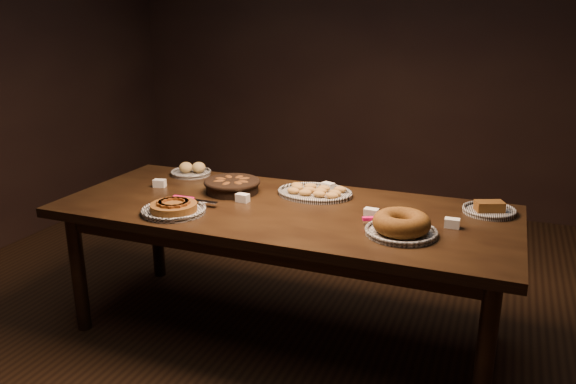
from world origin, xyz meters
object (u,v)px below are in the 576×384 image
at_px(buffet_table, 283,220).
at_px(apple_tart_plate, 174,208).
at_px(madeleine_platter, 315,192).
at_px(bundt_cake_plate, 401,225).

height_order(buffet_table, apple_tart_plate, apple_tart_plate).
bearing_deg(buffet_table, madeleine_platter, 71.08).
height_order(buffet_table, bundt_cake_plate, bundt_cake_plate).
relative_size(buffet_table, apple_tart_plate, 7.12).
bearing_deg(apple_tart_plate, madeleine_platter, 51.73).
height_order(madeleine_platter, bundt_cake_plate, bundt_cake_plate).
xyz_separation_m(apple_tart_plate, bundt_cake_plate, (1.14, 0.13, 0.02)).
distance_m(madeleine_platter, bundt_cake_plate, 0.71).
xyz_separation_m(buffet_table, bundt_cake_plate, (0.66, -0.16, 0.12)).
bearing_deg(bundt_cake_plate, buffet_table, 159.40).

